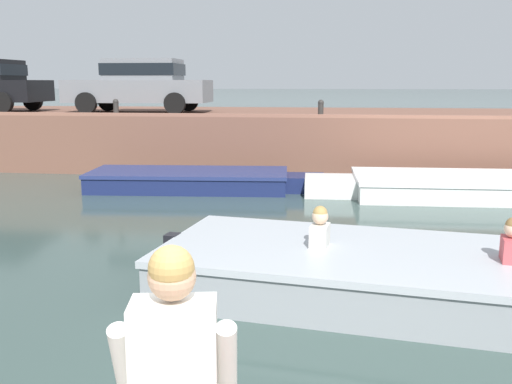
% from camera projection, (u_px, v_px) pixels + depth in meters
% --- Properties ---
extents(ground_plane, '(400.00, 400.00, 0.00)m').
position_uv_depth(ground_plane, '(299.00, 243.00, 8.81)').
color(ground_plane, '#384C47').
extents(far_quay_wall, '(60.00, 6.00, 1.56)m').
position_uv_depth(far_quay_wall, '(316.00, 138.00, 17.36)').
color(far_quay_wall, brown).
rests_on(far_quay_wall, ground).
extents(far_wall_coping, '(60.00, 0.24, 0.08)m').
position_uv_depth(far_wall_coping, '(313.00, 116.00, 14.40)').
color(far_wall_coping, '#925F4C').
rests_on(far_wall_coping, far_quay_wall).
extents(boat_moored_west_navy, '(5.48, 2.07, 0.44)m').
position_uv_depth(boat_moored_west_navy, '(198.00, 180.00, 13.16)').
color(boat_moored_west_navy, navy).
rests_on(boat_moored_west_navy, ground).
extents(boat_moored_central_white, '(6.82, 2.47, 0.45)m').
position_uv_depth(boat_moored_central_white, '(474.00, 186.00, 12.33)').
color(boat_moored_central_white, white).
rests_on(boat_moored_central_white, ground).
extents(motorboat_passing, '(7.32, 3.11, 1.04)m').
position_uv_depth(motorboat_passing, '(450.00, 280.00, 6.33)').
color(motorboat_passing, '#93999E').
rests_on(motorboat_passing, ground).
extents(car_left_inner_grey, '(4.17, 1.99, 1.54)m').
position_uv_depth(car_left_inner_grey, '(141.00, 83.00, 16.70)').
color(car_left_inner_grey, slate).
rests_on(car_left_inner_grey, far_quay_wall).
extents(mooring_bollard_west, '(0.15, 0.15, 0.45)m').
position_uv_depth(mooring_bollard_west, '(116.00, 107.00, 15.15)').
color(mooring_bollard_west, '#2D2B28').
rests_on(mooring_bollard_west, far_quay_wall).
extents(mooring_bollard_mid, '(0.15, 0.15, 0.45)m').
position_uv_depth(mooring_bollard_mid, '(321.00, 108.00, 14.46)').
color(mooring_bollard_mid, '#2D2B28').
rests_on(mooring_bollard_mid, far_quay_wall).
extents(person_seated_right, '(0.57, 0.58, 0.96)m').
position_uv_depth(person_seated_right, '(176.00, 375.00, 2.46)').
color(person_seated_right, '#282833').
rests_on(person_seated_right, near_quay).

